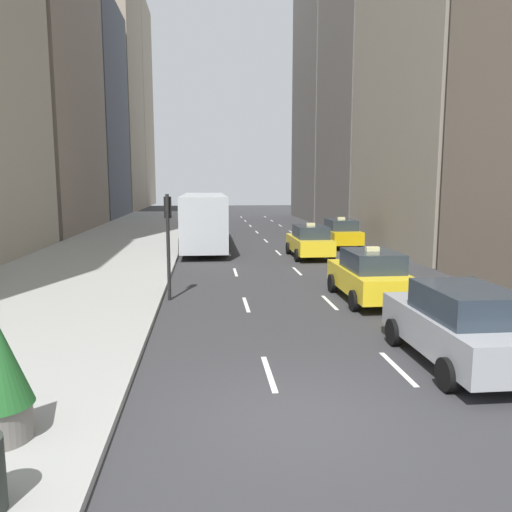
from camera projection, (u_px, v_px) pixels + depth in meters
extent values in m
plane|color=#333335|center=(295.00, 417.00, 8.53)|extent=(160.00, 160.00, 0.00)
cube|color=#9E9E99|center=(126.00, 240.00, 34.40)|extent=(8.00, 66.00, 0.15)
cube|color=white|center=(269.00, 373.00, 10.47)|extent=(0.12, 2.00, 0.01)
cube|color=white|center=(246.00, 305.00, 16.38)|extent=(0.12, 2.00, 0.01)
cube|color=white|center=(235.00, 272.00, 22.29)|extent=(0.12, 2.00, 0.01)
cube|color=white|center=(229.00, 253.00, 28.19)|extent=(0.12, 2.00, 0.01)
cube|color=white|center=(225.00, 241.00, 34.10)|extent=(0.12, 2.00, 0.01)
cube|color=white|center=(222.00, 232.00, 40.00)|extent=(0.12, 2.00, 0.01)
cube|color=white|center=(220.00, 226.00, 45.91)|extent=(0.12, 2.00, 0.01)
cube|color=white|center=(218.00, 221.00, 51.82)|extent=(0.12, 2.00, 0.01)
cube|color=white|center=(217.00, 217.00, 57.72)|extent=(0.12, 2.00, 0.01)
cube|color=white|center=(398.00, 368.00, 10.75)|extent=(0.12, 2.00, 0.01)
cube|color=white|center=(330.00, 302.00, 16.66)|extent=(0.12, 2.00, 0.01)
cube|color=white|center=(297.00, 271.00, 22.56)|extent=(0.12, 2.00, 0.01)
cube|color=white|center=(278.00, 253.00, 28.47)|extent=(0.12, 2.00, 0.01)
cube|color=white|center=(266.00, 241.00, 34.37)|extent=(0.12, 2.00, 0.01)
cube|color=white|center=(257.00, 232.00, 40.28)|extent=(0.12, 2.00, 0.01)
cube|color=white|center=(250.00, 226.00, 46.19)|extent=(0.12, 2.00, 0.01)
cube|color=white|center=(245.00, 221.00, 52.09)|extent=(0.12, 2.00, 0.01)
cube|color=white|center=(241.00, 217.00, 58.00)|extent=(0.12, 2.00, 0.01)
cube|color=white|center=(410.00, 301.00, 16.93)|extent=(0.12, 2.00, 0.01)
cube|color=white|center=(357.00, 270.00, 22.84)|extent=(0.12, 2.00, 0.01)
cube|color=white|center=(326.00, 252.00, 28.74)|extent=(0.12, 2.00, 0.01)
cube|color=white|center=(306.00, 240.00, 34.65)|extent=(0.12, 2.00, 0.01)
cube|color=white|center=(291.00, 232.00, 40.56)|extent=(0.12, 2.00, 0.01)
cube|color=white|center=(280.00, 226.00, 46.46)|extent=(0.12, 2.00, 0.01)
cube|color=white|center=(272.00, 221.00, 52.37)|extent=(0.12, 2.00, 0.01)
cube|color=white|center=(265.00, 217.00, 58.27)|extent=(0.12, 2.00, 0.01)
cube|color=#4C515B|center=(91.00, 111.00, 55.28)|extent=(6.00, 14.63, 23.61)
cube|color=gray|center=(115.00, 76.00, 70.18)|extent=(6.00, 16.06, 37.59)
cube|color=gray|center=(131.00, 105.00, 85.75)|extent=(6.00, 14.60, 34.27)
cube|color=gray|center=(440.00, 37.00, 28.48)|extent=(6.00, 13.65, 24.40)
cube|color=slate|center=(369.00, 36.00, 40.64)|extent=(6.00, 11.52, 31.55)
cube|color=slate|center=(330.00, 84.00, 53.40)|extent=(6.00, 13.24, 28.93)
cube|color=yellow|center=(340.00, 235.00, 31.04)|extent=(1.80, 4.40, 0.76)
cube|color=#28333D|center=(341.00, 225.00, 30.68)|extent=(1.58, 2.29, 0.64)
cube|color=#F2E599|center=(341.00, 218.00, 30.62)|extent=(0.44, 0.20, 0.14)
cylinder|color=black|center=(320.00, 239.00, 32.35)|extent=(0.22, 0.66, 0.66)
cylinder|color=black|center=(347.00, 239.00, 32.53)|extent=(0.22, 0.66, 0.66)
cylinder|color=black|center=(331.00, 244.00, 29.67)|extent=(0.22, 0.66, 0.66)
cylinder|color=black|center=(360.00, 244.00, 29.85)|extent=(0.22, 0.66, 0.66)
cube|color=yellow|center=(309.00, 244.00, 26.62)|extent=(1.80, 4.40, 0.76)
cube|color=#28333D|center=(311.00, 232.00, 26.25)|extent=(1.58, 2.29, 0.64)
cube|color=#F2E599|center=(311.00, 224.00, 26.20)|extent=(0.44, 0.20, 0.14)
cylinder|color=black|center=(288.00, 248.00, 27.92)|extent=(0.22, 0.66, 0.66)
cylinder|color=black|center=(320.00, 248.00, 28.10)|extent=(0.22, 0.66, 0.66)
cylinder|color=black|center=(297.00, 255.00, 25.24)|extent=(0.22, 0.66, 0.66)
cylinder|color=black|center=(332.00, 255.00, 25.42)|extent=(0.22, 0.66, 0.66)
cube|color=yellow|center=(369.00, 280.00, 16.92)|extent=(1.80, 4.40, 0.76)
cube|color=#28333D|center=(372.00, 261.00, 16.56)|extent=(1.58, 2.29, 0.64)
cube|color=#F2E599|center=(372.00, 249.00, 16.50)|extent=(0.44, 0.20, 0.14)
cylinder|color=black|center=(332.00, 283.00, 18.23)|extent=(0.22, 0.66, 0.66)
cylinder|color=black|center=(380.00, 282.00, 18.40)|extent=(0.22, 0.66, 0.66)
cylinder|color=black|center=(354.00, 301.00, 15.54)|extent=(0.22, 0.66, 0.66)
cylinder|color=black|center=(410.00, 299.00, 15.72)|extent=(0.22, 0.66, 0.66)
cube|color=#9EA0A5|center=(458.00, 331.00, 10.95)|extent=(1.80, 4.45, 0.81)
cube|color=#28333D|center=(466.00, 302.00, 10.58)|extent=(1.58, 2.32, 0.64)
cylinder|color=black|center=(394.00, 332.00, 12.28)|extent=(0.22, 0.66, 0.66)
cylinder|color=black|center=(464.00, 330.00, 12.45)|extent=(0.22, 0.66, 0.66)
cylinder|color=black|center=(447.00, 375.00, 9.56)|extent=(0.22, 0.66, 0.66)
cube|color=#B7BCC1|center=(204.00, 218.00, 30.49)|extent=(2.50, 11.60, 2.90)
cube|color=#28333D|center=(204.00, 208.00, 36.09)|extent=(2.30, 0.12, 1.40)
cube|color=#28333D|center=(184.00, 213.00, 30.32)|extent=(0.08, 9.86, 1.10)
cube|color=yellow|center=(204.00, 195.00, 35.96)|extent=(1.50, 0.10, 0.36)
cylinder|color=black|center=(186.00, 234.00, 34.09)|extent=(0.30, 1.00, 1.00)
cylinder|color=black|center=(223.00, 233.00, 34.34)|extent=(0.30, 1.00, 1.00)
cylinder|color=black|center=(181.00, 246.00, 27.41)|extent=(0.30, 1.00, 1.00)
cylinder|color=black|center=(227.00, 246.00, 27.66)|extent=(0.30, 1.00, 1.00)
cylinder|color=slate|center=(1.00, 422.00, 7.47)|extent=(0.90, 0.90, 0.55)
cylinder|color=#382819|center=(0.00, 406.00, 7.44)|extent=(0.83, 0.83, 0.06)
cylinder|color=black|center=(168.00, 248.00, 16.77)|extent=(0.12, 0.12, 3.60)
cube|color=black|center=(168.00, 207.00, 16.75)|extent=(0.24, 0.20, 0.72)
sphere|color=red|center=(168.00, 200.00, 16.83)|extent=(0.14, 0.14, 0.14)
sphere|color=#4C3F14|center=(168.00, 207.00, 16.86)|extent=(0.14, 0.14, 0.14)
sphere|color=#198C2D|center=(168.00, 214.00, 16.89)|extent=(0.14, 0.14, 0.14)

